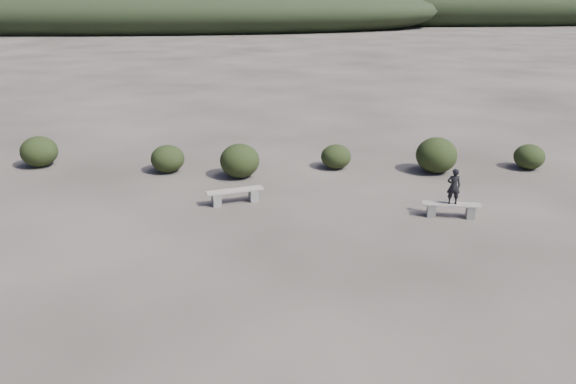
{
  "coord_description": "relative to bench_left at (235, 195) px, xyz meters",
  "views": [
    {
      "loc": [
        -0.98,
        -10.35,
        6.1
      ],
      "look_at": [
        -0.3,
        3.5,
        1.1
      ],
      "focal_mm": 35.0,
      "sensor_mm": 36.0,
      "label": 1
    }
  ],
  "objects": [
    {
      "name": "bench_left",
      "position": [
        0.0,
        0.0,
        0.0
      ],
      "size": [
        1.77,
        0.85,
        0.43
      ],
      "rotation": [
        0.0,
        0.0,
        0.29
      ],
      "color": "slate",
      "rests_on": "ground"
    },
    {
      "name": "shrub_b",
      "position": [
        0.07,
        2.56,
        0.32
      ],
      "size": [
        1.36,
        1.36,
        1.17
      ],
      "primitive_type": "ellipsoid",
      "color": "black",
      "rests_on": "ground"
    },
    {
      "name": "seated_person",
      "position": [
        6.18,
        -1.4,
        0.66
      ],
      "size": [
        0.41,
        0.29,
        1.04
      ],
      "primitive_type": "imported",
      "rotation": [
        0.0,
        0.0,
        3.02
      ],
      "color": "black",
      "rests_on": "bench_right"
    },
    {
      "name": "shrub_c",
      "position": [
        3.51,
        3.41,
        0.17
      ],
      "size": [
        1.09,
        1.09,
        0.87
      ],
      "primitive_type": "ellipsoid",
      "color": "black",
      "rests_on": "ground"
    },
    {
      "name": "shrub_a",
      "position": [
        -2.5,
        3.27,
        0.22
      ],
      "size": [
        1.18,
        1.18,
        0.97
      ],
      "primitive_type": "ellipsoid",
      "color": "black",
      "rests_on": "ground"
    },
    {
      "name": "ground",
      "position": [
        1.8,
        -5.62,
        -0.26
      ],
      "size": [
        1200.0,
        1200.0,
        0.0
      ],
      "primitive_type": "plane",
      "color": "#302925",
      "rests_on": "ground"
    },
    {
      "name": "shrub_d",
      "position": [
        6.98,
        2.75,
        0.37
      ],
      "size": [
        1.44,
        1.44,
        1.26
      ],
      "primitive_type": "ellipsoid",
      "color": "black",
      "rests_on": "ground"
    },
    {
      "name": "bench_right",
      "position": [
        6.18,
        -1.4,
        -0.02
      ],
      "size": [
        1.67,
        0.64,
        0.41
      ],
      "rotation": [
        0.0,
        0.0,
        -0.19
      ],
      "color": "slate",
      "rests_on": "ground"
    },
    {
      "name": "shrub_f",
      "position": [
        -7.29,
        4.2,
        0.29
      ],
      "size": [
        1.31,
        1.31,
        1.11
      ],
      "primitive_type": "ellipsoid",
      "color": "black",
      "rests_on": "ground"
    },
    {
      "name": "shrub_e",
      "position": [
        10.46,
        3.0,
        0.19
      ],
      "size": [
        1.08,
        1.08,
        0.9
      ],
      "primitive_type": "ellipsoid",
      "color": "black",
      "rests_on": "ground"
    }
  ]
}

